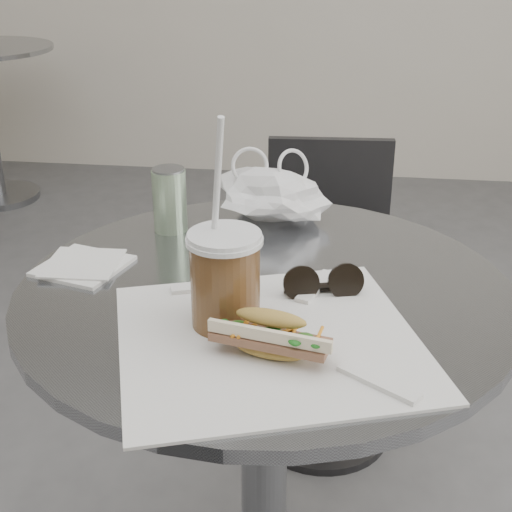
# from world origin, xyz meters

# --- Properties ---
(cafe_table) EXTENTS (0.76, 0.76, 0.74)m
(cafe_table) POSITION_xyz_m (0.00, 0.20, 0.47)
(cafe_table) COLOR slate
(cafe_table) RESTS_ON ground
(chair_far) EXTENTS (0.40, 0.41, 0.76)m
(chair_far) POSITION_xyz_m (0.08, 0.84, 0.34)
(chair_far) COLOR #29292B
(chair_far) RESTS_ON ground
(sandwich_paper) EXTENTS (0.49, 0.47, 0.00)m
(sandwich_paper) POSITION_xyz_m (0.02, 0.04, 0.74)
(sandwich_paper) COLOR white
(sandwich_paper) RESTS_ON cafe_table
(banh_mi) EXTENTS (0.20, 0.11, 0.06)m
(banh_mi) POSITION_xyz_m (0.03, 0.00, 0.77)
(banh_mi) COLOR tan
(banh_mi) RESTS_ON sandwich_paper
(iced_coffee) EXTENTS (0.10, 0.10, 0.30)m
(iced_coffee) POSITION_xyz_m (-0.04, 0.07, 0.81)
(iced_coffee) COLOR brown
(iced_coffee) RESTS_ON cafe_table
(sunglasses) EXTENTS (0.12, 0.05, 0.05)m
(sunglasses) POSITION_xyz_m (0.09, 0.17, 0.76)
(sunglasses) COLOR black
(sunglasses) RESTS_ON cafe_table
(plastic_bag) EXTENTS (0.24, 0.22, 0.10)m
(plastic_bag) POSITION_xyz_m (-0.02, 0.46, 0.79)
(plastic_bag) COLOR silver
(plastic_bag) RESTS_ON cafe_table
(napkin_stack) EXTENTS (0.15, 0.15, 0.01)m
(napkin_stack) POSITION_xyz_m (-0.30, 0.22, 0.74)
(napkin_stack) COLOR white
(napkin_stack) RESTS_ON cafe_table
(drink_can) EXTENTS (0.06, 0.06, 0.12)m
(drink_can) POSITION_xyz_m (-0.20, 0.40, 0.80)
(drink_can) COLOR #588950
(drink_can) RESTS_ON cafe_table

